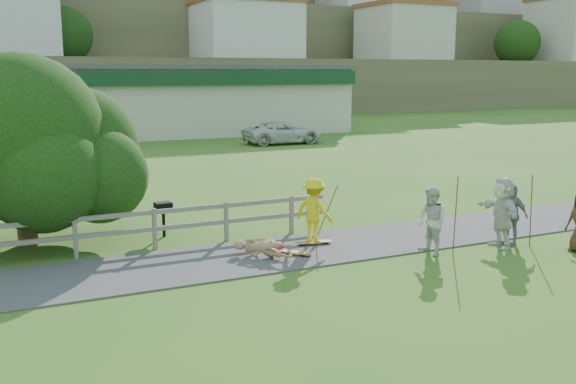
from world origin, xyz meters
name	(u,v)px	position (x,y,z in m)	size (l,w,h in m)	color
ground	(275,274)	(0.00, 0.00, 0.00)	(260.00, 260.00, 0.00)	#2C631C
path	(251,257)	(0.00, 1.50, 0.02)	(34.00, 3.00, 0.04)	#3A3A3D
fence	(49,233)	(-4.62, 3.30, 0.72)	(15.05, 0.10, 1.10)	#635F57
strip_mall	(130,100)	(4.00, 34.94, 2.58)	(32.50, 10.75, 5.10)	#BCB6A5
hillside	(17,4)	(0.00, 91.31, 14.41)	(220.00, 67.00, 47.50)	#4C5230
skater_rider	(314,214)	(1.95, 1.80, 0.88)	(1.13, 0.65, 1.75)	yellow
skater_fallen	(263,248)	(0.22, 1.27, 0.28)	(1.51, 0.36, 0.55)	#A57D5B
spectator_a	(431,221)	(4.26, -0.23, 0.87)	(0.85, 0.66, 1.75)	beige
spectator_b	(511,214)	(6.85, -0.32, 0.83)	(0.97, 0.40, 1.65)	gray
spectator_d	(502,212)	(6.38, -0.47, 0.95)	(1.77, 0.56, 1.91)	silver
car_silver	(79,140)	(-0.77, 26.82, 0.61)	(1.29, 3.70, 1.22)	#94979B
car_white	(283,133)	(11.70, 24.81, 0.72)	(2.39, 5.17, 1.44)	silver
tree	(23,176)	(-5.00, 5.15, 1.89)	(7.14, 7.14, 3.78)	black
bbq	(164,220)	(-1.45, 4.48, 0.50)	(0.46, 0.35, 0.99)	black
longboard_rider	(314,244)	(1.95, 1.80, 0.05)	(0.97, 0.24, 0.11)	#9A6832
longboard_fallen	(293,254)	(1.02, 1.17, 0.05)	(0.98, 0.24, 0.11)	#9A6832
helmet	(279,247)	(0.82, 1.62, 0.13)	(0.27, 0.27, 0.27)	#A70C21
pole_rider	(327,210)	(2.55, 2.20, 0.84)	(0.03, 0.03, 1.68)	brown
pole_spec_left	(455,215)	(4.85, -0.43, 1.01)	(0.03, 0.03, 2.03)	brown
pole_spec_right	(531,211)	(7.17, -0.70, 0.98)	(0.03, 0.03, 1.95)	brown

